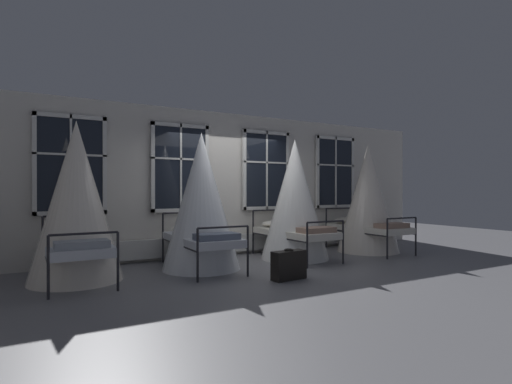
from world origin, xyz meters
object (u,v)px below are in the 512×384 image
Objects in this scene: cot_second at (201,203)px; cot_third at (295,201)px; suitcase_dark at (289,265)px; cot_first at (76,203)px; cot_fourth at (368,199)px.

cot_third is (2.02, 0.08, 0.01)m from cot_second.
suitcase_dark is (0.86, -1.44, -0.92)m from cot_second.
cot_third reaches higher than cot_second.
cot_first is at bearing 89.05° from cot_third.
cot_fourth is at bearing 19.03° from suitcase_dark.
suitcase_dark is (-1.17, -1.52, -0.93)m from cot_third.
suitcase_dark is at bearing -148.57° from cot_second.
cot_first reaches higher than cot_second.
cot_second is at bearing 114.48° from suitcase_dark.
cot_third is 4.12× the size of suitcase_dark.
cot_first is 1.01× the size of cot_fourth.
cot_first is 4.18× the size of suitcase_dark.
cot_fourth is at bearing -92.47° from cot_third.
cot_first reaches higher than cot_fourth.
cot_fourth reaches higher than cot_third.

